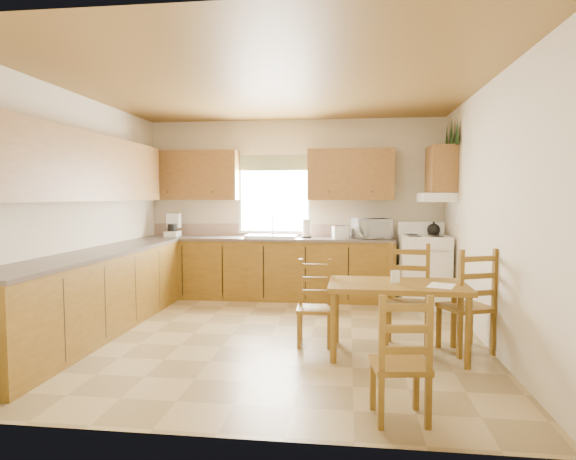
# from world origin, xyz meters

# --- Properties ---
(floor) EXTENTS (4.50, 4.50, 0.00)m
(floor) POSITION_xyz_m (0.00, 0.00, 0.00)
(floor) COLOR tan
(floor) RESTS_ON ground
(ceiling) EXTENTS (4.50, 4.50, 0.00)m
(ceiling) POSITION_xyz_m (0.00, 0.00, 2.70)
(ceiling) COLOR olive
(ceiling) RESTS_ON floor
(wall_left) EXTENTS (4.50, 4.50, 0.00)m
(wall_left) POSITION_xyz_m (-2.25, 0.00, 1.35)
(wall_left) COLOR beige
(wall_left) RESTS_ON floor
(wall_right) EXTENTS (4.50, 4.50, 0.00)m
(wall_right) POSITION_xyz_m (2.25, 0.00, 1.35)
(wall_right) COLOR beige
(wall_right) RESTS_ON floor
(wall_back) EXTENTS (4.50, 4.50, 0.00)m
(wall_back) POSITION_xyz_m (0.00, 2.25, 1.35)
(wall_back) COLOR beige
(wall_back) RESTS_ON floor
(wall_front) EXTENTS (4.50, 4.50, 0.00)m
(wall_front) POSITION_xyz_m (0.00, -2.25, 1.35)
(wall_front) COLOR beige
(wall_front) RESTS_ON floor
(lower_cab_back) EXTENTS (3.75, 0.60, 0.88)m
(lower_cab_back) POSITION_xyz_m (-0.38, 1.95, 0.44)
(lower_cab_back) COLOR brown
(lower_cab_back) RESTS_ON floor
(lower_cab_left) EXTENTS (0.60, 3.60, 0.88)m
(lower_cab_left) POSITION_xyz_m (-1.95, -0.15, 0.44)
(lower_cab_left) COLOR brown
(lower_cab_left) RESTS_ON floor
(counter_back) EXTENTS (3.75, 0.63, 0.04)m
(counter_back) POSITION_xyz_m (-0.38, 1.95, 0.90)
(counter_back) COLOR #594D47
(counter_back) RESTS_ON lower_cab_back
(counter_left) EXTENTS (0.63, 3.60, 0.04)m
(counter_left) POSITION_xyz_m (-1.95, -0.15, 0.90)
(counter_left) COLOR #594D47
(counter_left) RESTS_ON lower_cab_left
(backsplash) EXTENTS (3.75, 0.01, 0.18)m
(backsplash) POSITION_xyz_m (-0.38, 2.24, 1.01)
(backsplash) COLOR gray
(backsplash) RESTS_ON counter_back
(upper_cab_back_left) EXTENTS (1.41, 0.33, 0.75)m
(upper_cab_back_left) POSITION_xyz_m (-1.55, 2.08, 1.85)
(upper_cab_back_left) COLOR brown
(upper_cab_back_left) RESTS_ON wall_back
(upper_cab_back_right) EXTENTS (1.25, 0.33, 0.75)m
(upper_cab_back_right) POSITION_xyz_m (0.86, 2.08, 1.85)
(upper_cab_back_right) COLOR brown
(upper_cab_back_right) RESTS_ON wall_back
(upper_cab_left) EXTENTS (0.33, 3.60, 0.75)m
(upper_cab_left) POSITION_xyz_m (-2.08, -0.15, 1.85)
(upper_cab_left) COLOR brown
(upper_cab_left) RESTS_ON wall_left
(upper_cab_stove) EXTENTS (0.33, 0.62, 0.62)m
(upper_cab_stove) POSITION_xyz_m (2.08, 1.65, 1.90)
(upper_cab_stove) COLOR brown
(upper_cab_stove) RESTS_ON wall_right
(range_hood) EXTENTS (0.44, 0.62, 0.12)m
(range_hood) POSITION_xyz_m (2.03, 1.65, 1.52)
(range_hood) COLOR white
(range_hood) RESTS_ON wall_right
(window_frame) EXTENTS (1.13, 0.02, 1.18)m
(window_frame) POSITION_xyz_m (-0.30, 2.22, 1.55)
(window_frame) COLOR white
(window_frame) RESTS_ON wall_back
(window_pane) EXTENTS (1.05, 0.01, 1.10)m
(window_pane) POSITION_xyz_m (-0.30, 2.21, 1.55)
(window_pane) COLOR white
(window_pane) RESTS_ON wall_back
(window_valance) EXTENTS (1.19, 0.01, 0.24)m
(window_valance) POSITION_xyz_m (-0.30, 2.19, 2.05)
(window_valance) COLOR #3E5B30
(window_valance) RESTS_ON wall_back
(sink_basin) EXTENTS (0.75, 0.45, 0.04)m
(sink_basin) POSITION_xyz_m (-0.30, 1.95, 0.94)
(sink_basin) COLOR silver
(sink_basin) RESTS_ON counter_back
(pine_decal_a) EXTENTS (0.22, 0.22, 0.36)m
(pine_decal_a) POSITION_xyz_m (2.21, 1.33, 2.38)
(pine_decal_a) COLOR black
(pine_decal_a) RESTS_ON wall_right
(pine_decal_b) EXTENTS (0.22, 0.22, 0.36)m
(pine_decal_b) POSITION_xyz_m (2.21, 1.65, 2.42)
(pine_decal_b) COLOR black
(pine_decal_b) RESTS_ON wall_right
(pine_decal_c) EXTENTS (0.22, 0.22, 0.36)m
(pine_decal_c) POSITION_xyz_m (2.21, 1.97, 2.38)
(pine_decal_c) COLOR black
(pine_decal_c) RESTS_ON wall_right
(stove) EXTENTS (0.66, 0.68, 0.97)m
(stove) POSITION_xyz_m (1.88, 1.68, 0.49)
(stove) COLOR white
(stove) RESTS_ON floor
(coffeemaker) EXTENTS (0.23, 0.27, 0.36)m
(coffeemaker) POSITION_xyz_m (-1.85, 1.98, 1.10)
(coffeemaker) COLOR white
(coffeemaker) RESTS_ON counter_back
(paper_towel) EXTENTS (0.12, 0.12, 0.27)m
(paper_towel) POSITION_xyz_m (0.22, 1.98, 1.06)
(paper_towel) COLOR white
(paper_towel) RESTS_ON counter_back
(toaster) EXTENTS (0.25, 0.20, 0.18)m
(toaster) POSITION_xyz_m (0.72, 1.92, 1.01)
(toaster) COLOR white
(toaster) RESTS_ON counter_back
(microwave) EXTENTS (0.57, 0.49, 0.29)m
(microwave) POSITION_xyz_m (1.17, 1.95, 1.07)
(microwave) COLOR white
(microwave) RESTS_ON counter_back
(dining_table) EXTENTS (1.32, 0.77, 0.70)m
(dining_table) POSITION_xyz_m (1.30, -0.47, 0.35)
(dining_table) COLOR brown
(dining_table) RESTS_ON floor
(chair_near_left) EXTENTS (0.41, 0.40, 0.89)m
(chair_near_left) POSITION_xyz_m (1.19, -1.84, 0.44)
(chair_near_left) COLOR brown
(chair_near_left) RESTS_ON floor
(chair_near_right) EXTENTS (0.56, 0.55, 1.03)m
(chair_near_right) POSITION_xyz_m (1.99, -0.28, 0.51)
(chair_near_right) COLOR brown
(chair_near_right) RESTS_ON floor
(chair_far_left) EXTENTS (0.38, 0.36, 0.86)m
(chair_far_left) POSITION_xyz_m (0.49, -0.24, 0.43)
(chair_far_left) COLOR brown
(chair_far_left) RESTS_ON floor
(chair_far_right) EXTENTS (0.50, 0.48, 1.04)m
(chair_far_right) POSITION_xyz_m (1.43, -0.25, 0.52)
(chair_far_right) COLOR brown
(chair_far_right) RESTS_ON floor
(table_paper) EXTENTS (0.31, 0.36, 0.00)m
(table_paper) POSITION_xyz_m (1.70, -0.56, 0.70)
(table_paper) COLOR white
(table_paper) RESTS_ON dining_table
(table_card) EXTENTS (0.09, 0.05, 0.12)m
(table_card) POSITION_xyz_m (1.29, -0.45, 0.76)
(table_card) COLOR white
(table_card) RESTS_ON dining_table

